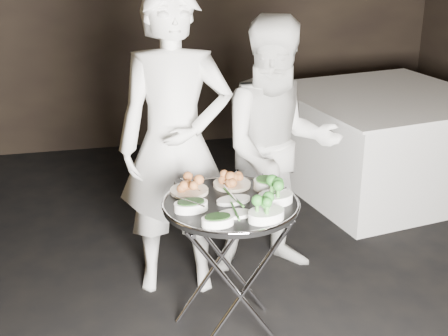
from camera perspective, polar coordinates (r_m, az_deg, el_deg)
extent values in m
cylinder|color=silver|center=(3.18, 1.50, -11.68)|extent=(0.55, 0.03, 0.80)
cylinder|color=silver|center=(3.18, 1.50, -11.68)|extent=(0.55, 0.03, 0.80)
cylinder|color=silver|center=(3.53, -0.23, -8.06)|extent=(0.55, 0.03, 0.80)
cylinder|color=silver|center=(3.53, -0.23, -8.06)|extent=(0.55, 0.03, 0.80)
cylinder|color=silver|center=(3.14, -3.52, -4.39)|extent=(0.02, 0.46, 0.02)
cylinder|color=silver|center=(3.24, 4.61, -3.58)|extent=(0.02, 0.46, 0.02)
cylinder|color=black|center=(3.16, 0.61, -3.40)|extent=(0.69, 0.69, 0.03)
torus|color=silver|center=(3.16, 0.62, -3.17)|extent=(0.70, 0.70, 0.02)
cylinder|color=beige|center=(3.28, -3.20, -2.09)|extent=(0.20, 0.20, 0.02)
cylinder|color=beige|center=(3.35, 0.74, -1.49)|extent=(0.20, 0.20, 0.02)
cylinder|color=white|center=(3.32, 3.85, -1.49)|extent=(0.13, 0.13, 0.05)
cylinder|color=silver|center=(3.25, -3.13, -1.52)|extent=(0.08, 0.18, 0.01)
cylinder|color=silver|center=(3.34, 0.60, -0.85)|extent=(0.12, 0.16, 0.01)
cylinder|color=silver|center=(3.31, 3.96, -1.10)|extent=(0.01, 0.19, 0.01)
cylinder|color=silver|center=(3.05, -3.18, -3.07)|extent=(0.13, 0.15, 0.01)
cylinder|color=silver|center=(3.15, 4.73, -2.32)|extent=(0.15, 0.12, 0.01)
cylinder|color=silver|center=(3.15, 0.58, -2.27)|extent=(0.02, 0.19, 0.01)
imported|color=white|center=(3.67, -4.48, 2.09)|extent=(0.74, 0.54, 1.85)
imported|color=white|center=(3.90, 4.97, 1.71)|extent=(0.83, 0.67, 1.65)
cube|color=white|center=(5.35, 14.26, 1.98)|extent=(1.34, 1.34, 0.84)
cube|color=white|center=(5.23, 14.68, 6.42)|extent=(1.50, 1.50, 0.02)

